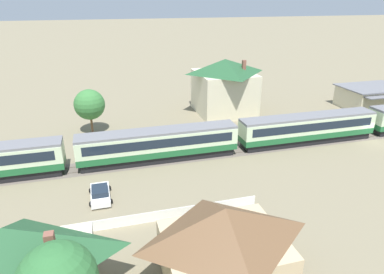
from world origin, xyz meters
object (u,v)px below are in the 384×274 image
at_px(station_house_dark_green_roof, 224,86).
at_px(passenger_train, 239,135).
at_px(parked_car_white, 100,194).
at_px(cottage_brown_roof, 224,242).
at_px(cottage_dark_green_roof, 11,268).
at_px(yard_tree_0, 89,105).
at_px(station_building, 371,97).

bearing_deg(station_house_dark_green_roof, passenger_train, -103.23).
bearing_deg(parked_car_white, cottage_brown_roof, -147.94).
xyz_separation_m(cottage_dark_green_roof, cottage_brown_roof, (13.72, -1.08, -0.23)).
bearing_deg(cottage_brown_roof, cottage_dark_green_roof, 175.50).
bearing_deg(cottage_dark_green_roof, yard_tree_0, 81.12).
xyz_separation_m(cottage_dark_green_roof, parked_car_white, (5.46, 11.93, -2.65)).
relative_size(passenger_train, station_house_dark_green_roof, 7.86).
distance_m(passenger_train, station_building, 32.72).
bearing_deg(station_building, yard_tree_0, 179.37).
relative_size(passenger_train, cottage_brown_roof, 9.10).
distance_m(station_building, cottage_brown_roof, 51.28).
bearing_deg(cottage_dark_green_roof, station_building, 29.37).
bearing_deg(station_house_dark_green_roof, cottage_brown_roof, -110.47).
bearing_deg(parked_car_white, cottage_dark_green_roof, 155.03).
bearing_deg(passenger_train, station_house_dark_green_roof, 76.77).
xyz_separation_m(station_building, parked_car_white, (-48.68, -18.54, -1.37)).
height_order(passenger_train, station_house_dark_green_roof, station_house_dark_green_roof).
xyz_separation_m(passenger_train, yard_tree_0, (-18.61, 11.89, 2.14)).
distance_m(station_building, yard_tree_0, 49.36).
xyz_separation_m(station_house_dark_green_roof, cottage_brown_roof, (-13.43, -35.98, -1.77)).
relative_size(cottage_dark_green_roof, cottage_brown_roof, 1.17).
relative_size(passenger_train, parked_car_white, 19.68).
height_order(station_building, station_house_dark_green_roof, station_house_dark_green_roof).
bearing_deg(station_house_dark_green_roof, parked_car_white, -133.37).
bearing_deg(parked_car_white, passenger_train, -68.56).
distance_m(station_building, cottage_dark_green_roof, 62.14).
height_order(station_building, cottage_brown_roof, cottage_brown_roof).
relative_size(station_house_dark_green_roof, parked_car_white, 2.50).
bearing_deg(yard_tree_0, cottage_brown_roof, -74.53).
distance_m(station_building, station_house_dark_green_roof, 27.49).
height_order(cottage_dark_green_roof, cottage_brown_roof, cottage_dark_green_roof).
height_order(passenger_train, yard_tree_0, yard_tree_0).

